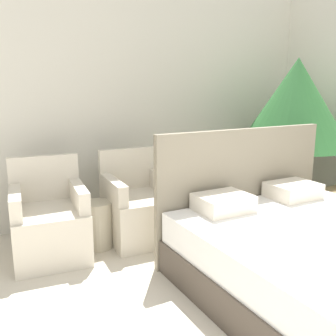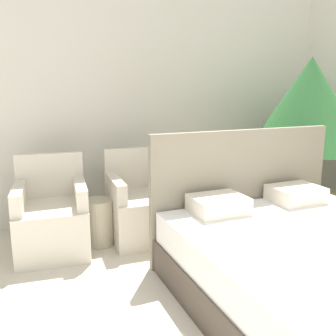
% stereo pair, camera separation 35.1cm
% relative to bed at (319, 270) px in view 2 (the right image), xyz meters
% --- Properties ---
extents(wall_back, '(10.00, 0.06, 2.90)m').
position_rel_bed_xyz_m(wall_back, '(-0.65, 2.49, 1.16)').
color(wall_back, silver).
rests_on(wall_back, ground_plane).
extents(bed, '(1.82, 2.12, 1.18)m').
position_rel_bed_xyz_m(bed, '(0.00, 0.00, 0.00)').
color(bed, '#4C4238').
rests_on(bed, ground_plane).
extents(armchair_near_window_left, '(0.72, 0.76, 0.91)m').
position_rel_bed_xyz_m(armchair_near_window_left, '(-1.64, 1.69, 0.01)').
color(armchair_near_window_left, beige).
rests_on(armchair_near_window_left, ground_plane).
extents(armchair_near_window_right, '(0.69, 0.73, 0.91)m').
position_rel_bed_xyz_m(armchair_near_window_right, '(-0.75, 1.69, 0.01)').
color(armchair_near_window_right, beige).
rests_on(armchair_near_window_right, ground_plane).
extents(potted_palm, '(1.31, 1.31, 1.88)m').
position_rel_bed_xyz_m(potted_palm, '(1.22, 1.54, 1.04)').
color(potted_palm, beige).
rests_on(potted_palm, ground_plane).
extents(side_table, '(0.30, 0.30, 0.46)m').
position_rel_bed_xyz_m(side_table, '(-1.20, 1.69, -0.06)').
color(side_table, '#B7AD93').
rests_on(side_table, ground_plane).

